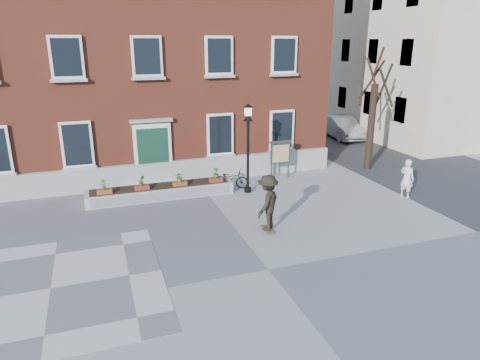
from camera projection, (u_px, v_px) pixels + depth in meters
name	position (u px, v px, depth m)	size (l,w,h in m)	color
ground	(268.00, 270.00, 12.60)	(100.00, 100.00, 0.00)	gray
checker_patch	(51.00, 288.00, 11.63)	(6.00, 6.00, 0.01)	#5F5F62
bicycle	(230.00, 179.00, 19.51)	(0.58, 1.67, 0.88)	black
parked_car	(341.00, 127.00, 29.56)	(1.61, 4.61, 1.52)	#BBBEC0
bystander	(407.00, 178.00, 18.22)	(0.62, 0.41, 1.69)	silver
brick_building	(134.00, 43.00, 22.59)	(18.40, 10.85, 12.60)	brown
planter_assembly	(161.00, 191.00, 18.33)	(6.20, 1.12, 1.15)	#B4B4B0
bare_tree	(372.00, 116.00, 21.73)	(1.83, 1.83, 6.16)	black
side_street	(383.00, 33.00, 33.80)	(15.20, 36.00, 14.50)	#373739
lamp_post	(248.00, 136.00, 18.32)	(0.40, 0.40, 3.93)	black
notice_board	(280.00, 153.00, 20.65)	(1.10, 0.16, 1.87)	#1A3425
skateboarder	(268.00, 203.00, 14.84)	(1.45, 1.43, 2.07)	brown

